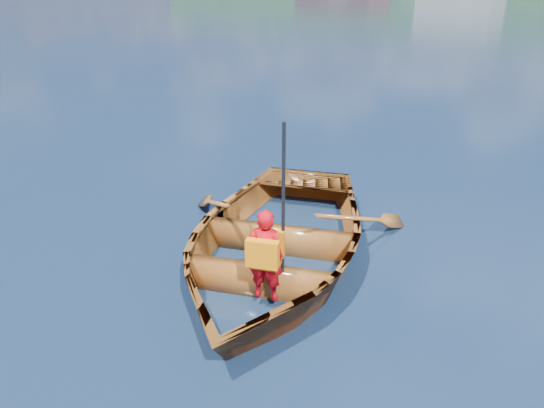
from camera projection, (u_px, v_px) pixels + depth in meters
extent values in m
plane|color=#0F2B44|center=(188.00, 279.00, 6.22)|extent=(600.00, 600.00, 0.00)
imported|color=brown|center=(273.00, 240.00, 6.45)|extent=(4.54, 5.24, 0.91)
imported|color=#BE0611|center=(265.00, 255.00, 5.49)|extent=(0.44, 0.37, 1.03)
cube|color=orange|center=(262.00, 254.00, 5.35)|extent=(0.35, 0.22, 0.30)
cube|color=orange|center=(268.00, 243.00, 5.57)|extent=(0.35, 0.20, 0.30)
cube|color=orange|center=(266.00, 263.00, 5.53)|extent=(0.36, 0.32, 0.05)
cylinder|color=black|center=(283.00, 213.00, 5.41)|extent=(0.05, 0.05, 1.91)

